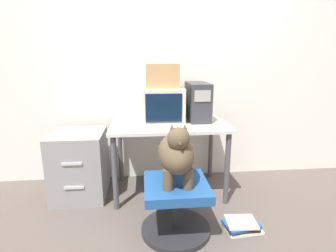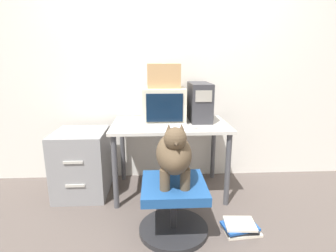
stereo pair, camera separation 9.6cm
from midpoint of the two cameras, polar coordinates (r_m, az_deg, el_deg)
ground_plane at (r=2.54m, az=-0.13°, el=-17.51°), size 12.00×12.00×0.00m
wall_back at (r=2.93m, az=-1.60°, el=13.44°), size 8.00×0.05×2.60m
desk at (r=2.61m, az=-0.87°, el=-1.46°), size 1.13×0.70×0.73m
crt_monitor at (r=2.66m, az=-2.32°, el=4.73°), size 0.42×0.42×0.34m
pc_tower at (r=2.71m, az=5.45°, el=5.33°), size 0.21×0.44×0.38m
keyboard at (r=2.40m, az=-1.85°, el=-0.14°), size 0.41×0.15×0.03m
computer_mouse at (r=2.40m, az=4.64°, el=-0.11°), size 0.06×0.04×0.03m
office_chair at (r=2.14m, az=0.39°, el=-16.82°), size 0.55×0.55×0.42m
dog at (r=1.96m, az=0.40°, el=-5.82°), size 0.27×0.49×0.49m
filing_cabinet at (r=2.79m, az=-19.59°, el=-7.89°), size 0.50×0.54×0.66m
cardboard_box at (r=2.63m, az=-2.39°, el=10.91°), size 0.32×0.27×0.23m
book_stack_floor at (r=2.33m, az=14.49°, el=-20.19°), size 0.31×0.23×0.08m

